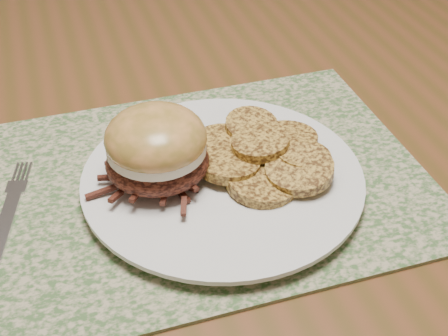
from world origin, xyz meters
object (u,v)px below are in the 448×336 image
(dinner_plate, at_px, (223,180))
(pork_sandwich, at_px, (157,148))
(fork, at_px, (8,217))
(dining_table, at_px, (173,135))

(dinner_plate, height_order, pork_sandwich, pork_sandwich)
(pork_sandwich, height_order, fork, pork_sandwich)
(dinner_plate, bearing_deg, dining_table, 90.32)
(pork_sandwich, xyz_separation_m, fork, (-0.14, 0.00, -0.05))
(dining_table, distance_m, pork_sandwich, 0.25)
(dining_table, height_order, dinner_plate, dinner_plate)
(fork, bearing_deg, dining_table, 58.72)
(dining_table, distance_m, fork, 0.30)
(dining_table, xyz_separation_m, pork_sandwich, (-0.06, -0.20, 0.14))
(dinner_plate, bearing_deg, fork, 175.06)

